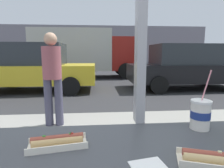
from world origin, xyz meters
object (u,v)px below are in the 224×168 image
(hotdog_tray_near, at_px, (58,141))
(parked_car_black, at_px, (185,67))
(hotdog_tray_far, at_px, (214,159))
(soda_cup_left, at_px, (200,114))
(box_truck, at_px, (86,52))
(pedestrian, at_px, (52,74))
(parked_car_yellow, at_px, (36,67))

(hotdog_tray_near, bearing_deg, parked_car_black, 60.17)
(hotdog_tray_near, relative_size, hotdog_tray_far, 1.00)
(soda_cup_left, bearing_deg, hotdog_tray_near, -169.25)
(hotdog_tray_near, distance_m, hotdog_tray_far, 0.60)
(box_truck, bearing_deg, pedestrian, -90.94)
(parked_car_black, relative_size, box_truck, 0.73)
(soda_cup_left, height_order, parked_car_yellow, parked_car_yellow)
(hotdog_tray_near, distance_m, parked_car_yellow, 6.81)
(hotdog_tray_near, height_order, parked_car_yellow, parked_car_yellow)
(parked_car_black, distance_m, pedestrian, 5.84)
(pedestrian, bearing_deg, soda_cup_left, -61.61)
(pedestrian, bearing_deg, box_truck, 89.06)
(hotdog_tray_far, xyz_separation_m, parked_car_yellow, (-2.68, 6.65, -0.14))
(hotdog_tray_near, distance_m, box_truck, 10.60)
(hotdog_tray_far, distance_m, parked_car_yellow, 7.17)
(parked_car_yellow, distance_m, box_truck, 4.47)
(hotdog_tray_far, relative_size, box_truck, 0.04)
(hotdog_tray_far, distance_m, pedestrian, 2.96)
(soda_cup_left, relative_size, hotdog_tray_far, 1.20)
(parked_car_black, bearing_deg, box_truck, 135.55)
(parked_car_black, bearing_deg, hotdog_tray_far, -115.29)
(parked_car_yellow, relative_size, parked_car_black, 0.95)
(soda_cup_left, relative_size, parked_car_yellow, 0.07)
(hotdog_tray_far, bearing_deg, soda_cup_left, 67.92)
(pedestrian, bearing_deg, parked_car_black, 42.31)
(hotdog_tray_near, bearing_deg, hotdog_tray_far, -17.50)
(parked_car_yellow, bearing_deg, parked_car_black, 0.00)
(parked_car_yellow, height_order, pedestrian, parked_car_yellow)
(hotdog_tray_near, relative_size, parked_car_yellow, 0.06)
(soda_cup_left, xyz_separation_m, box_truck, (-1.17, 10.45, 0.44))
(hotdog_tray_far, distance_m, parked_car_black, 7.36)
(hotdog_tray_near, height_order, hotdog_tray_far, same)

